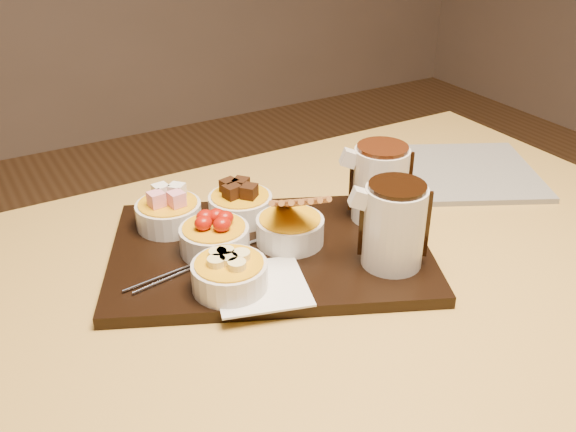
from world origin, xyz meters
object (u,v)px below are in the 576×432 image
dining_table (327,317)px  pitcher_milk_chocolate (380,184)px  bowl_strawberries (215,239)px  serving_board (270,251)px  pitcher_dark_chocolate (394,227)px  newspaper (449,172)px

dining_table → pitcher_milk_chocolate: 0.22m
dining_table → bowl_strawberries: size_ratio=12.00×
serving_board → pitcher_dark_chocolate: 0.19m
pitcher_dark_chocolate → pitcher_milk_chocolate: 0.13m
newspaper → pitcher_dark_chocolate: bearing=-118.5°
dining_table → newspaper: newspaper is taller
bowl_strawberries → newspaper: bowl_strawberries is taller
dining_table → serving_board: 0.14m
serving_board → pitcher_dark_chocolate: pitcher_dark_chocolate is taller
serving_board → bowl_strawberries: size_ratio=4.60×
bowl_strawberries → dining_table: bearing=-31.3°
serving_board → pitcher_dark_chocolate: bearing=-20.0°
pitcher_milk_chocolate → serving_board: bearing=-158.2°
dining_table → pitcher_dark_chocolate: (0.06, -0.07, 0.17)m
pitcher_dark_chocolate → pitcher_milk_chocolate: (0.06, 0.11, 0.00)m
dining_table → pitcher_milk_chocolate: pitcher_milk_chocolate is taller
serving_board → newspaper: (0.42, 0.08, -0.00)m
newspaper → serving_board: bearing=-142.0°
dining_table → serving_board: serving_board is taller
bowl_strawberries → newspaper: size_ratio=0.32×
serving_board → newspaper: bearing=35.4°
dining_table → pitcher_dark_chocolate: pitcher_dark_chocolate is taller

